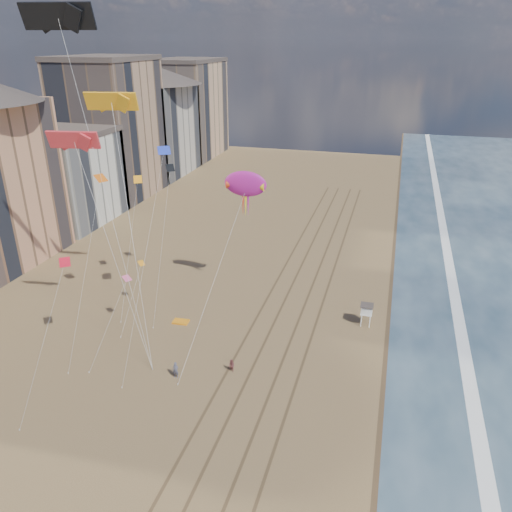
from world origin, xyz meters
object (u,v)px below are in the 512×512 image
at_px(show_kite, 245,184).
at_px(kite_flyer_a, 176,370).
at_px(grounded_kite, 181,322).
at_px(kite_flyer_b, 232,366).
at_px(lifeguard_stand, 367,310).

xyz_separation_m(show_kite, kite_flyer_a, (-1.92, -18.70, -14.82)).
xyz_separation_m(grounded_kite, show_kite, (5.87, 8.54, 15.61)).
height_order(kite_flyer_a, kite_flyer_b, kite_flyer_a).
relative_size(lifeguard_stand, kite_flyer_b, 1.88).
bearing_deg(lifeguard_stand, kite_flyer_b, -133.74).
distance_m(grounded_kite, kite_flyer_a, 10.93).
relative_size(lifeguard_stand, show_kite, 0.11).
distance_m(lifeguard_stand, kite_flyer_a, 23.99).
bearing_deg(lifeguard_stand, grounded_kite, -165.57).
xyz_separation_m(lifeguard_stand, kite_flyer_a, (-18.00, -15.81, -1.25)).
xyz_separation_m(show_kite, kite_flyer_b, (3.31, -16.22, -14.98)).
bearing_deg(show_kite, lifeguard_stand, -10.18).
bearing_deg(kite_flyer_b, kite_flyer_a, -128.35).
bearing_deg(grounded_kite, kite_flyer_a, -72.07).
bearing_deg(lifeguard_stand, kite_flyer_a, -138.70).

